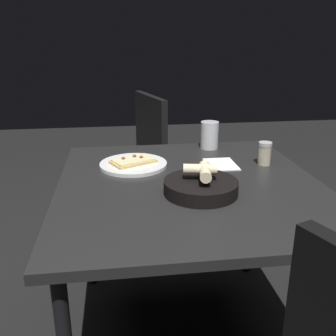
# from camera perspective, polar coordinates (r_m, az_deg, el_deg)

# --- Properties ---
(dining_table) EXTENTS (1.01, 0.94, 0.71)m
(dining_table) POSITION_cam_1_polar(r_m,az_deg,el_deg) (1.39, 3.24, -4.50)
(dining_table) COLOR black
(dining_table) RESTS_ON ground
(pizza_plate) EXTENTS (0.27, 0.27, 0.04)m
(pizza_plate) POSITION_cam_1_polar(r_m,az_deg,el_deg) (1.53, -5.24, 0.65)
(pizza_plate) COLOR white
(pizza_plate) RESTS_ON dining_table
(bread_basket) EXTENTS (0.25, 0.25, 0.10)m
(bread_basket) POSITION_cam_1_polar(r_m,az_deg,el_deg) (1.26, 4.99, -2.63)
(bread_basket) COLOR black
(bread_basket) RESTS_ON dining_table
(beer_glass) EXTENTS (0.08, 0.08, 0.12)m
(beer_glass) POSITION_cam_1_polar(r_m,az_deg,el_deg) (1.77, 6.25, 4.69)
(beer_glass) COLOR silver
(beer_glass) RESTS_ON dining_table
(pepper_shaker) EXTENTS (0.05, 0.05, 0.09)m
(pepper_shaker) POSITION_cam_1_polar(r_m,az_deg,el_deg) (1.58, 14.33, 1.95)
(pepper_shaker) COLOR #BFB299
(pepper_shaker) RESTS_ON dining_table
(napkin) EXTENTS (0.16, 0.12, 0.00)m
(napkin) POSITION_cam_1_polar(r_m,az_deg,el_deg) (1.56, 7.97, 0.56)
(napkin) COLOR white
(napkin) RESTS_ON dining_table
(chair_near) EXTENTS (0.55, 0.55, 0.89)m
(chair_near) POSITION_cam_1_polar(r_m,az_deg,el_deg) (2.24, -5.37, 1.11)
(chair_near) COLOR black
(chair_near) RESTS_ON ground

